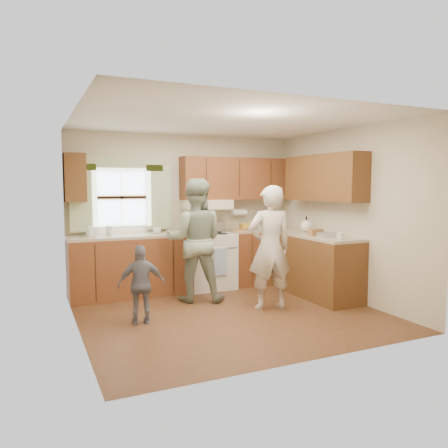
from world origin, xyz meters
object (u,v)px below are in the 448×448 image
stove (209,260)px  woman_right (195,240)px  woman_left (270,248)px  child (142,285)px

stove → woman_right: bearing=-127.0°
woman_left → child: size_ratio=1.74×
child → stove: bearing=-127.8°
woman_left → child: bearing=5.5°
stove → woman_right: 0.91m
stove → child: 2.01m
woman_right → child: 1.29m
stove → child: (-1.46, -1.38, 0.02)m
woman_right → stove: bearing=-103.4°
stove → woman_left: 1.55m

